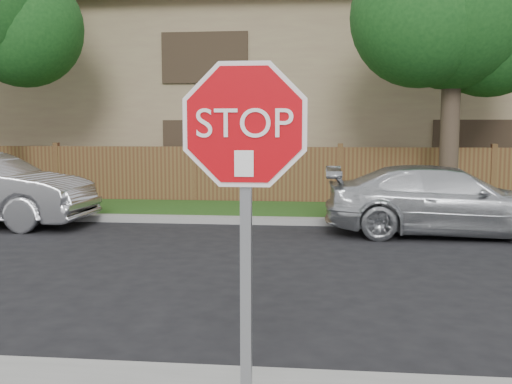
# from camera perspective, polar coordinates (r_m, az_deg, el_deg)

# --- Properties ---
(ground) EXTENTS (90.00, 90.00, 0.00)m
(ground) POSITION_cam_1_polar(r_m,az_deg,el_deg) (5.36, 11.54, -17.43)
(ground) COLOR black
(ground) RESTS_ON ground
(far_curb) EXTENTS (70.00, 0.30, 0.15)m
(far_curb) POSITION_cam_1_polar(r_m,az_deg,el_deg) (13.21, 8.35, -2.85)
(far_curb) COLOR gray
(far_curb) RESTS_ON ground
(grass_strip) EXTENTS (70.00, 3.00, 0.12)m
(grass_strip) POSITION_cam_1_polar(r_m,az_deg,el_deg) (14.84, 8.13, -1.91)
(grass_strip) COLOR #1E4714
(grass_strip) RESTS_ON ground
(fence) EXTENTS (70.00, 0.12, 1.60)m
(fence) POSITION_cam_1_polar(r_m,az_deg,el_deg) (16.35, 7.99, 1.45)
(fence) COLOR #54311D
(fence) RESTS_ON ground
(apartment_building) EXTENTS (35.20, 9.20, 7.20)m
(apartment_building) POSITION_cam_1_polar(r_m,az_deg,el_deg) (21.94, 7.68, 9.78)
(apartment_building) COLOR #8A7156
(apartment_building) RESTS_ON ground
(tree_mid) EXTENTS (4.80, 3.90, 7.35)m
(tree_mid) POSITION_cam_1_polar(r_m,az_deg,el_deg) (15.02, 18.51, 16.39)
(tree_mid) COLOR #382B21
(tree_mid) RESTS_ON ground
(stop_sign) EXTENTS (1.01, 0.13, 2.55)m
(stop_sign) POSITION_cam_1_polar(r_m,az_deg,el_deg) (3.45, -1.06, 1.10)
(stop_sign) COLOR gray
(stop_sign) RESTS_ON sidewalk_near
(sedan_right) EXTENTS (4.76, 1.98, 1.38)m
(sedan_right) POSITION_cam_1_polar(r_m,az_deg,el_deg) (12.42, 17.59, -0.79)
(sedan_right) COLOR #B9BDC1
(sedan_right) RESTS_ON ground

